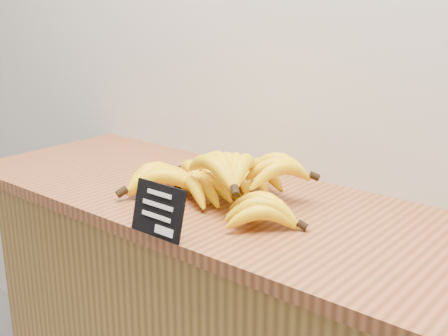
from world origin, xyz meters
TOP-DOWN VIEW (x-y plane):
  - counter_top at (0.08, 2.75)m, footprint 1.53×0.54m
  - chalkboard_sign at (0.08, 2.49)m, footprint 0.13×0.03m
  - banana_pile at (0.04, 2.74)m, footprint 0.53×0.38m

SIDE VIEW (x-z plane):
  - counter_top at x=0.08m, z-range 0.90..0.93m
  - banana_pile at x=0.04m, z-range 0.92..1.04m
  - chalkboard_sign at x=0.08m, z-range 0.93..1.03m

